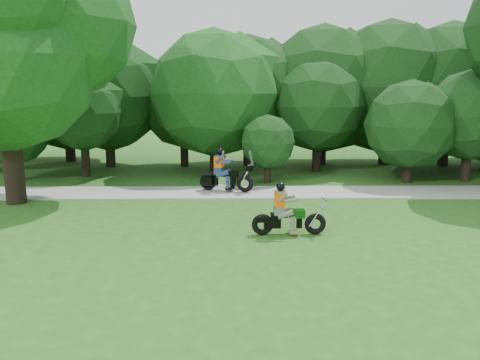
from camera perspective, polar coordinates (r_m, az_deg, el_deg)
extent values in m
plane|color=#225919|center=(10.87, 14.39, -10.70)|extent=(100.00, 100.00, 0.00)
cube|color=gray|center=(18.38, 7.98, -1.50)|extent=(60.00, 2.20, 0.06)
cylinder|color=black|center=(22.88, -3.08, 3.24)|extent=(0.51, 0.51, 1.80)
sphere|color=#164D19|center=(22.68, -3.16, 10.50)|extent=(6.13, 6.13, 6.13)
cylinder|color=black|center=(25.28, -15.53, 3.58)|extent=(0.48, 0.48, 1.80)
sphere|color=black|center=(25.10, -15.85, 9.81)|extent=(5.69, 5.69, 5.69)
cylinder|color=black|center=(22.70, 25.84, 1.85)|extent=(0.40, 0.40, 1.60)
sphere|color=black|center=(22.51, 26.28, 7.08)|extent=(3.93, 3.93, 3.93)
cylinder|color=black|center=(27.00, 23.56, 3.51)|extent=(0.54, 0.54, 1.80)
sphere|color=black|center=(26.83, 24.07, 10.13)|extent=(6.82, 6.82, 6.82)
cylinder|color=black|center=(26.39, 17.15, 3.79)|extent=(0.55, 0.55, 1.80)
sphere|color=black|center=(26.21, 17.54, 10.70)|extent=(7.02, 7.02, 7.02)
cylinder|color=black|center=(24.73, -6.80, 3.66)|extent=(0.42, 0.42, 1.72)
sphere|color=black|center=(24.55, -6.92, 8.94)|extent=(4.36, 4.36, 4.36)
cylinder|color=black|center=(27.94, -20.01, 3.98)|extent=(0.54, 0.54, 1.80)
sphere|color=black|center=(27.77, -20.43, 10.34)|extent=(6.77, 6.77, 6.77)
cylinder|color=black|center=(25.67, 9.86, 3.92)|extent=(0.54, 0.54, 1.80)
sphere|color=black|center=(25.49, 10.09, 10.84)|extent=(6.75, 6.75, 6.75)
cylinder|color=black|center=(29.29, -26.85, 3.76)|extent=(0.55, 0.55, 1.80)
cylinder|color=black|center=(20.18, 3.36, 1.08)|extent=(0.32, 0.32, 1.01)
sphere|color=black|center=(20.01, 3.40, 4.65)|extent=(2.34, 2.34, 2.34)
cylinder|color=black|center=(23.27, 9.31, 3.18)|extent=(0.42, 0.42, 1.75)
sphere|color=black|center=(23.08, 9.49, 8.91)|extent=(4.46, 4.46, 4.46)
cylinder|color=black|center=(21.48, 19.70, 1.35)|extent=(0.39, 0.39, 1.24)
sphere|color=black|center=(21.27, 20.03, 6.32)|extent=(3.85, 3.85, 3.85)
cylinder|color=black|center=(22.70, -18.31, 2.64)|extent=(0.38, 0.38, 1.80)
sphere|color=black|center=(22.51, -18.62, 7.81)|extent=(3.54, 3.54, 3.54)
cylinder|color=black|center=(23.05, -25.39, 1.51)|extent=(0.35, 0.35, 1.20)
sphere|color=black|center=(22.88, -25.70, 5.35)|extent=(2.93, 2.93, 2.93)
cylinder|color=black|center=(24.90, 0.98, 3.87)|extent=(0.50, 0.50, 1.80)
sphere|color=black|center=(24.71, 1.00, 10.48)|extent=(6.05, 6.05, 6.05)
cylinder|color=black|center=(18.08, -26.08, 3.95)|extent=(0.68, 0.68, 4.20)
sphere|color=#164D19|center=(18.01, -26.87, 13.13)|extent=(6.40, 6.40, 6.40)
sphere|color=#164D19|center=(18.20, -20.84, 17.35)|extent=(5.12, 5.12, 5.12)
torus|color=black|center=(12.94, 2.76, -5.43)|extent=(0.61, 0.19, 0.60)
torus|color=black|center=(13.15, 9.16, -5.29)|extent=(0.61, 0.19, 0.60)
cube|color=black|center=(12.99, 5.22, -5.20)|extent=(1.06, 0.24, 0.28)
cube|color=silver|center=(13.01, 5.86, -5.19)|extent=(0.42, 0.31, 0.34)
cube|color=black|center=(12.98, 6.91, -4.07)|extent=(0.46, 0.27, 0.22)
cube|color=black|center=(12.92, 4.72, -4.26)|extent=(0.46, 0.29, 0.09)
cylinder|color=silver|center=(13.08, 9.34, -4.02)|extent=(0.47, 0.05, 0.71)
cylinder|color=silver|center=(13.04, 10.28, -2.42)|extent=(0.05, 0.55, 0.03)
cube|color=#505545|center=(12.88, 4.73, -3.74)|extent=(0.27, 0.34, 0.21)
cube|color=#505545|center=(12.81, 4.82, -2.40)|extent=(0.24, 0.37, 0.48)
cube|color=#FE5A05|center=(12.81, 4.83, -2.32)|extent=(0.26, 0.40, 0.38)
sphere|color=black|center=(12.74, 4.97, -0.81)|extent=(0.24, 0.24, 0.24)
torus|color=black|center=(18.48, -3.93, -0.17)|extent=(0.71, 0.39, 0.69)
torus|color=black|center=(18.02, 0.61, -0.42)|extent=(0.71, 0.39, 0.69)
cube|color=black|center=(18.28, -2.23, -0.11)|extent=(1.11, 0.54, 0.31)
cube|color=silver|center=(18.23, -1.78, -0.14)|extent=(0.55, 0.45, 0.39)
cube|color=black|center=(18.11, -1.05, 0.73)|extent=(0.57, 0.43, 0.25)
cube|color=black|center=(18.27, -2.60, 0.69)|extent=(0.58, 0.45, 0.10)
cylinder|color=silver|center=(17.95, 0.74, 0.64)|extent=(0.38, 0.15, 0.88)
cylinder|color=silver|center=(17.83, 1.25, 1.95)|extent=(0.21, 0.61, 0.04)
cube|color=black|center=(18.25, -4.02, -0.15)|extent=(0.43, 0.23, 0.33)
cube|color=black|center=(18.65, -3.57, 0.09)|extent=(0.43, 0.23, 0.33)
cube|color=navy|center=(18.25, -2.60, 1.11)|extent=(0.39, 0.44, 0.24)
cube|color=navy|center=(18.18, -2.55, 2.21)|extent=(0.36, 0.47, 0.55)
cube|color=#FE5A05|center=(18.18, -2.55, 2.27)|extent=(0.40, 0.51, 0.43)
sphere|color=black|center=(18.12, -2.48, 3.49)|extent=(0.27, 0.27, 0.27)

